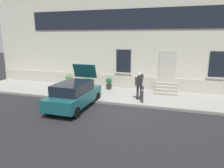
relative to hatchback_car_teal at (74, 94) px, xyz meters
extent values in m
plane|color=#232326|center=(2.52, 0.25, -0.80)|extent=(80.00, 80.00, 0.00)
cube|color=#99968E|center=(2.52, 3.05, -0.72)|extent=(24.00, 3.60, 0.15)
cube|color=gray|center=(2.52, 1.19, -0.72)|extent=(24.00, 0.12, 0.15)
cube|color=beige|center=(2.52, 5.55, 2.95)|extent=(24.00, 1.40, 7.50)
cube|color=#BCB7A8|center=(2.52, 4.83, -0.25)|extent=(24.00, 0.08, 1.10)
cube|color=#1E472D|center=(4.85, 4.82, 1.04)|extent=(1.00, 0.08, 2.10)
cube|color=#BCB7A8|center=(4.85, 4.80, 1.09)|extent=(1.16, 0.06, 2.24)
cube|color=black|center=(1.65, 4.82, 1.40)|extent=(1.10, 0.06, 1.70)
cube|color=#BCB7A8|center=(1.65, 4.79, 0.50)|extent=(1.30, 0.12, 0.10)
cube|color=black|center=(8.05, 4.82, 1.40)|extent=(1.10, 0.06, 1.70)
cube|color=#BCB7A8|center=(8.05, 4.79, 0.50)|extent=(1.30, 0.12, 0.10)
cube|color=black|center=(2.52, 4.82, 4.40)|extent=(16.80, 0.06, 1.40)
cube|color=#9E998E|center=(4.85, 3.73, -0.57)|extent=(1.53, 0.32, 0.16)
cube|color=#9E998E|center=(4.85, 4.05, -0.49)|extent=(1.53, 0.32, 0.32)
cube|color=#9E998E|center=(4.85, 4.37, -0.41)|extent=(1.53, 0.32, 0.48)
cube|color=#9E998E|center=(4.85, 4.69, -0.33)|extent=(1.53, 0.32, 0.64)
cube|color=#165156|center=(0.00, 0.02, -0.18)|extent=(1.77, 4.01, 0.64)
cube|color=black|center=(0.00, -0.13, 0.42)|extent=(1.55, 2.41, 0.56)
cube|color=black|center=(0.01, 2.03, -0.40)|extent=(1.66, 0.11, 0.20)
cube|color=yellow|center=(0.01, 2.03, -0.22)|extent=(0.52, 0.02, 0.12)
cube|color=#B21414|center=(-0.74, 2.03, 0.04)|extent=(0.16, 0.04, 0.18)
cube|color=#B21414|center=(0.77, 2.02, 0.04)|extent=(0.16, 0.04, 0.18)
cube|color=#165156|center=(0.01, 1.47, 1.10)|extent=(1.49, 0.37, 0.87)
cylinder|color=black|center=(-0.80, -1.38, -0.50)|extent=(0.20, 0.60, 0.60)
cylinder|color=black|center=(0.79, -1.39, -0.50)|extent=(0.20, 0.60, 0.60)
cylinder|color=black|center=(-0.79, 1.42, -0.50)|extent=(0.20, 0.60, 0.60)
cylinder|color=black|center=(0.80, 1.41, -0.50)|extent=(0.20, 0.60, 0.60)
cylinder|color=#333338|center=(3.62, 1.60, -0.17)|extent=(0.14, 0.14, 0.95)
sphere|color=#333338|center=(3.62, 1.60, 0.32)|extent=(0.15, 0.15, 0.15)
cylinder|color=silver|center=(3.62, 1.60, 0.12)|extent=(0.15, 0.15, 0.06)
cylinder|color=#333338|center=(-0.18, 1.60, -0.17)|extent=(0.14, 0.14, 0.95)
sphere|color=#333338|center=(-0.18, 1.60, 0.32)|extent=(0.15, 0.15, 0.15)
cylinder|color=silver|center=(-0.18, 1.60, 0.12)|extent=(0.15, 0.15, 0.06)
cylinder|color=#2D2D33|center=(3.22, 2.21, -0.20)|extent=(0.15, 0.15, 0.82)
cube|color=black|center=(3.22, 2.27, -0.60)|extent=(0.12, 0.28, 0.10)
cylinder|color=#2D2D33|center=(3.44, 2.21, -0.20)|extent=(0.15, 0.15, 0.82)
cube|color=black|center=(3.44, 2.27, -0.60)|extent=(0.12, 0.28, 0.10)
cylinder|color=#2D2D33|center=(3.33, 2.15, 0.52)|extent=(0.34, 0.45, 0.67)
sphere|color=tan|center=(3.33, 2.06, 0.96)|extent=(0.22, 0.22, 0.22)
sphere|color=silver|center=(3.33, 2.06, 0.99)|extent=(0.21, 0.21, 0.21)
cylinder|color=#2D2D33|center=(3.11, 2.10, 0.50)|extent=(0.09, 0.20, 0.57)
cylinder|color=#2D2D33|center=(3.53, 2.10, 0.72)|extent=(0.09, 0.41, 0.42)
cube|color=black|center=(3.48, 2.04, 0.94)|extent=(0.07, 0.02, 0.15)
cylinder|color=beige|center=(-2.89, 4.48, -0.48)|extent=(0.40, 0.40, 0.34)
cylinder|color=beige|center=(-2.89, 4.48, -0.34)|extent=(0.44, 0.44, 0.05)
cylinder|color=#47331E|center=(-2.89, 4.48, -0.19)|extent=(0.04, 0.04, 0.24)
sphere|color=#4C843D|center=(-2.89, 4.48, -0.01)|extent=(0.44, 0.44, 0.44)
sphere|color=#4C843D|center=(-2.79, 4.43, -0.11)|extent=(0.24, 0.24, 0.24)
cylinder|color=#B25B38|center=(-1.08, 4.37, -0.48)|extent=(0.40, 0.40, 0.34)
cylinder|color=#B25B38|center=(-1.08, 4.37, -0.34)|extent=(0.44, 0.44, 0.05)
cylinder|color=#47331E|center=(-1.08, 4.37, -0.19)|extent=(0.04, 0.04, 0.24)
sphere|color=#4C843D|center=(-1.08, 4.37, -0.01)|extent=(0.44, 0.44, 0.44)
sphere|color=#4C843D|center=(-0.98, 4.32, -0.11)|extent=(0.24, 0.24, 0.24)
cylinder|color=#2D2D30|center=(0.72, 4.11, -0.48)|extent=(0.40, 0.40, 0.34)
cylinder|color=#2D2D30|center=(0.72, 4.11, -0.34)|extent=(0.44, 0.44, 0.05)
cylinder|color=#47331E|center=(0.72, 4.11, -0.19)|extent=(0.04, 0.04, 0.24)
sphere|color=#1E5628|center=(0.72, 4.11, -0.01)|extent=(0.44, 0.44, 0.44)
sphere|color=#1E5628|center=(0.82, 4.06, -0.11)|extent=(0.24, 0.24, 0.24)
camera|label=1|loc=(5.35, -10.01, 3.17)|focal=32.82mm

